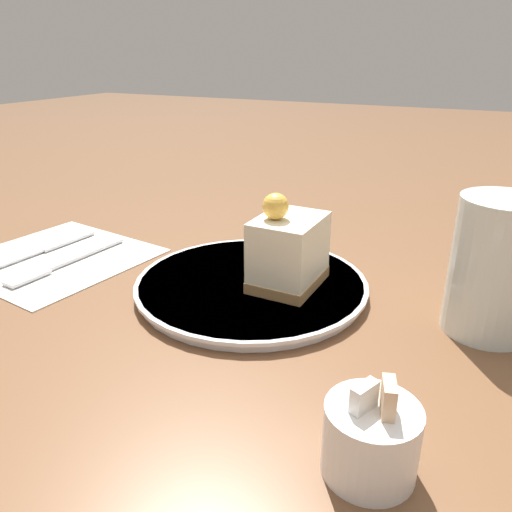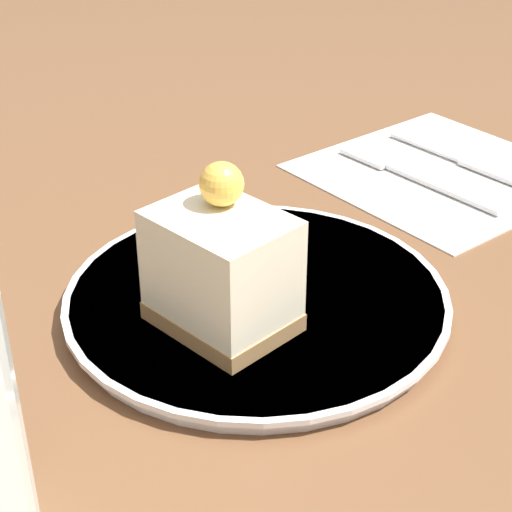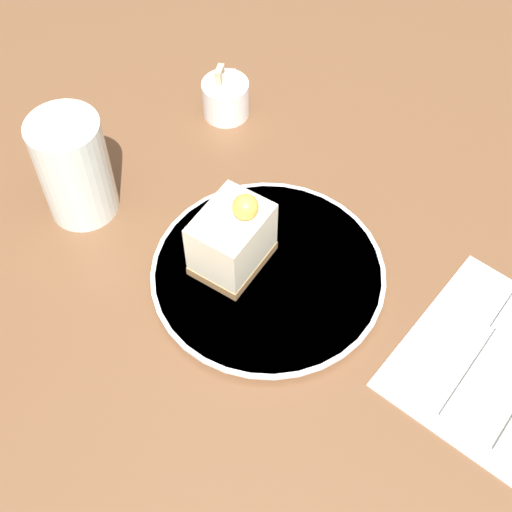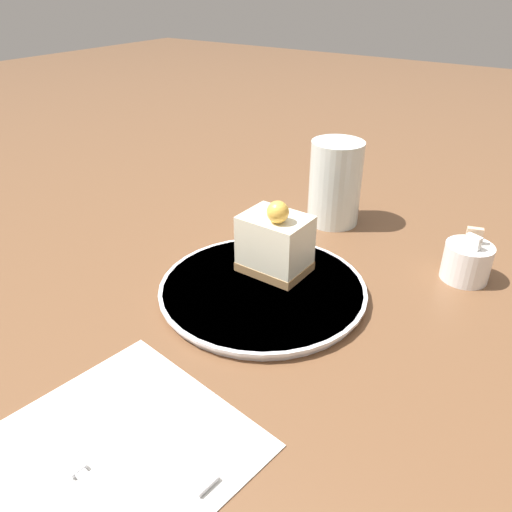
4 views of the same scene
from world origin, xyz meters
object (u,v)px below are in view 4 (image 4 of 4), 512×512
object	(u,v)px
cake_slice	(275,243)
sugar_bowl	(467,261)
plate	(263,289)
fork	(152,439)
knife	(69,461)
drinking_glass	(335,183)

from	to	relation	value
cake_slice	sugar_bowl	size ratio (longest dim) A/B	1.47
cake_slice	plate	bearing A→B (deg)	12.97
fork	knife	world-z (taller)	same
plate	drinking_glass	world-z (taller)	drinking_glass
fork	knife	size ratio (longest dim) A/B	1.03
fork	knife	xyz separation A→B (m)	(0.06, -0.04, 0.00)
drinking_glass	fork	bearing A→B (deg)	8.68
knife	sugar_bowl	distance (m)	0.53
plate	cake_slice	world-z (taller)	cake_slice
plate	cake_slice	size ratio (longest dim) A/B	2.48
cake_slice	drinking_glass	size ratio (longest dim) A/B	0.79
drinking_glass	plate	bearing A→B (deg)	6.04
cake_slice	knife	world-z (taller)	cake_slice
cake_slice	knife	xyz separation A→B (m)	(0.34, 0.02, -0.05)
sugar_bowl	drinking_glass	world-z (taller)	drinking_glass
fork	cake_slice	bearing A→B (deg)	-162.47
plate	knife	xyz separation A→B (m)	(0.30, 0.01, -0.00)
knife	drinking_glass	xyz separation A→B (m)	(-0.55, -0.03, 0.06)
plate	fork	xyz separation A→B (m)	(0.25, 0.05, -0.00)
knife	drinking_glass	distance (m)	0.55
fork	plate	bearing A→B (deg)	-162.51
knife	drinking_glass	world-z (taller)	drinking_glass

